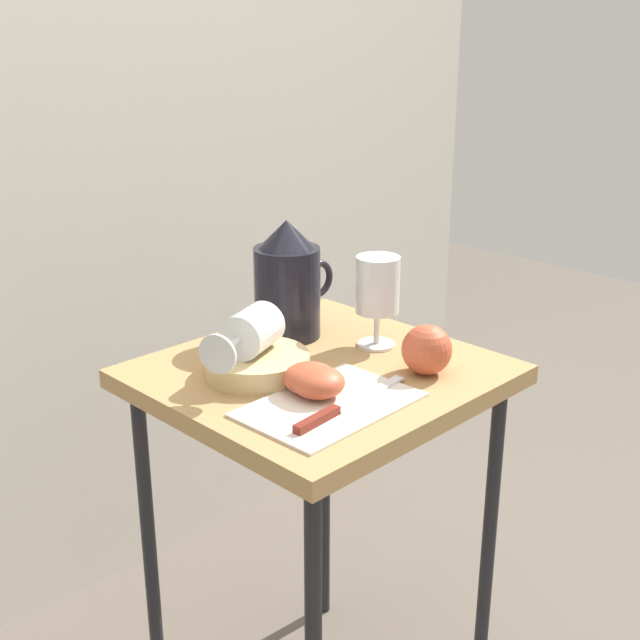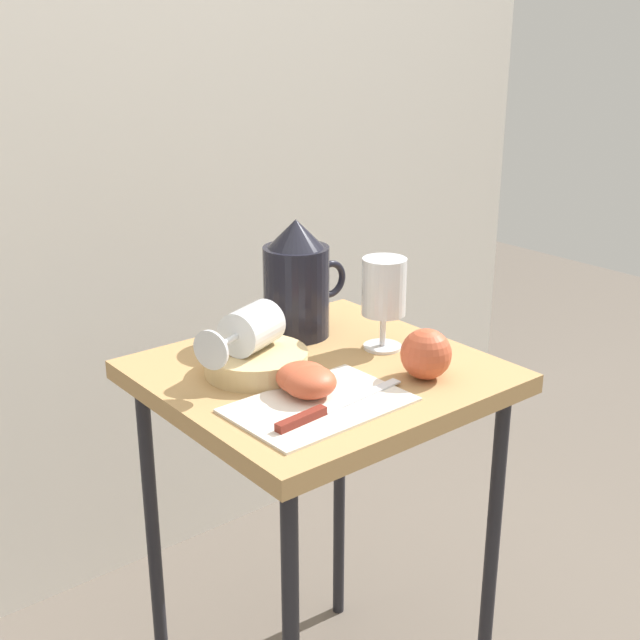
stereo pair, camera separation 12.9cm
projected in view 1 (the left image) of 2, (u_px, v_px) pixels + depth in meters
The scene contains 11 objects.
curtain_drape at pixel (80, 60), 1.60m from camera, with size 2.40×0.03×2.28m, color silver.
table at pixel (320, 411), 1.35m from camera, with size 0.50×0.48×0.70m.
linen_napkin at pixel (330, 405), 1.19m from camera, with size 0.25×0.17×0.00m, color silver.
basket_tray at pixel (258, 364), 1.29m from camera, with size 0.16×0.16×0.04m, color tan.
pitcher at pixel (288, 290), 1.43m from camera, with size 0.17×0.11×0.20m.
wine_glass_upright at pixel (375, 289), 1.38m from camera, with size 0.07×0.07×0.16m.
wine_glass_tipped_near at pixel (251, 332), 1.27m from camera, with size 0.16×0.11×0.07m.
apple_half_left at pixel (310, 378), 1.22m from camera, with size 0.08×0.08×0.04m, color #C15133.
apple_half_right at pixel (318, 382), 1.20m from camera, with size 0.08×0.08×0.04m, color #C15133.
apple_whole at pixel (427, 350), 1.29m from camera, with size 0.08×0.08×0.08m, color #C15133.
knife at pixel (336, 410), 1.16m from camera, with size 0.24×0.04×0.01m.
Camera 1 is at (-0.86, -0.86, 1.22)m, focal length 47.02 mm.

